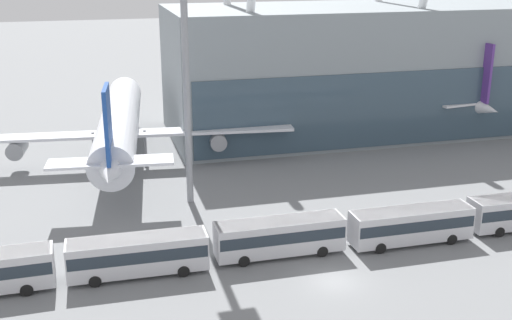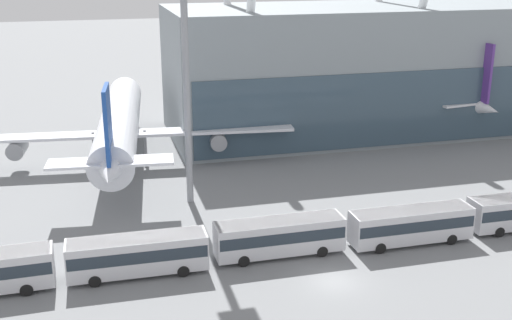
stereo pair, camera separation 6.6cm
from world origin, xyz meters
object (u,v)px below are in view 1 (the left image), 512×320
(shuttle_bus_1, at_px, (138,253))
(airliner_at_gate_far, at_px, (406,84))
(floodlight_mast, at_px, (184,22))
(airliner_at_gate_near, at_px, (119,126))
(shuttle_bus_2, at_px, (280,235))
(shuttle_bus_3, at_px, (411,223))

(shuttle_bus_1, bearing_deg, airliner_at_gate_far, 44.38)
(airliner_at_gate_far, distance_m, shuttle_bus_1, 64.64)
(shuttle_bus_1, distance_m, floodlight_mast, 23.72)
(airliner_at_gate_near, relative_size, shuttle_bus_2, 3.79)
(shuttle_bus_1, bearing_deg, airliner_at_gate_near, 90.15)
(airliner_at_gate_near, distance_m, shuttle_bus_1, 29.82)
(airliner_at_gate_far, relative_size, shuttle_bus_2, 3.75)
(shuttle_bus_1, xyz_separation_m, shuttle_bus_2, (12.26, 0.45, 0.00))
(shuttle_bus_1, distance_m, shuttle_bus_3, 24.51)
(airliner_at_gate_near, bearing_deg, shuttle_bus_1, -174.70)
(airliner_at_gate_near, xyz_separation_m, airliner_at_gate_far, (46.46, 14.79, -0.04))
(floodlight_mast, bearing_deg, airliner_at_gate_near, 113.86)
(shuttle_bus_3, xyz_separation_m, floodlight_mast, (-17.75, 15.45, 16.89))
(floodlight_mast, bearing_deg, shuttle_bus_1, -113.97)
(airliner_at_gate_near, distance_m, floodlight_mast, 20.99)
(shuttle_bus_3, bearing_deg, airliner_at_gate_near, 128.63)
(shuttle_bus_2, xyz_separation_m, shuttle_bus_3, (12.26, -0.69, 0.00))
(shuttle_bus_2, bearing_deg, floodlight_mast, 110.19)
(floodlight_mast, bearing_deg, airliner_at_gate_far, 36.11)
(shuttle_bus_3, relative_size, floodlight_mast, 0.39)
(shuttle_bus_3, bearing_deg, shuttle_bus_2, 176.52)
(shuttle_bus_1, bearing_deg, floodlight_mast, 66.91)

